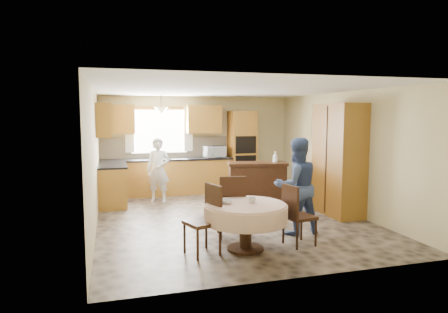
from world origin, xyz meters
TOP-DOWN VIEW (x-y plane):
  - floor at (0.00, 0.00)m, footprint 5.00×6.00m
  - ceiling at (0.00, 0.00)m, footprint 5.00×6.00m
  - wall_back at (0.00, 3.00)m, footprint 5.00×0.02m
  - wall_front at (0.00, -3.00)m, footprint 5.00×0.02m
  - wall_left at (-2.50, 0.00)m, footprint 0.02×6.00m
  - wall_right at (2.50, 0.00)m, footprint 0.02×6.00m
  - window at (-1.00, 2.98)m, footprint 1.40×0.03m
  - curtain_left at (-1.75, 2.93)m, footprint 0.22×0.02m
  - curtain_right at (-0.25, 2.93)m, footprint 0.22×0.02m
  - base_cab_back at (-0.85, 2.70)m, footprint 3.30×0.60m
  - counter_back at (-0.85, 2.70)m, footprint 3.30×0.64m
  - base_cab_left at (-2.20, 1.80)m, footprint 0.60×1.20m
  - counter_left at (-2.20, 1.80)m, footprint 0.64×1.20m
  - backsplash at (-0.85, 2.99)m, footprint 3.30×0.02m
  - wall_cab_left at (-2.05, 2.83)m, footprint 0.85×0.33m
  - wall_cab_right at (0.15, 2.83)m, footprint 0.90×0.33m
  - wall_cab_side at (-2.33, 1.80)m, footprint 0.33×1.20m
  - oven_tower at (1.15, 2.69)m, footprint 0.66×0.62m
  - oven_upper at (1.15, 2.38)m, footprint 0.56×0.01m
  - oven_lower at (1.15, 2.38)m, footprint 0.56×0.01m
  - pendant at (-1.00, 2.50)m, footprint 0.36×0.36m
  - sideboard at (0.88, 0.82)m, footprint 1.37×0.78m
  - space_heater at (2.20, 0.82)m, footprint 0.42×0.33m
  - cupboard at (2.22, -0.29)m, footprint 0.59×1.18m
  - dining_table at (-0.30, -1.83)m, footprint 1.25×1.25m
  - chair_left at (-0.89, -1.82)m, footprint 0.55×0.55m
  - chair_back at (-0.32, -1.20)m, footprint 0.51×0.51m
  - chair_right at (0.51, -1.86)m, footprint 0.49×0.49m
  - framed_picture at (2.47, 1.01)m, footprint 0.06×0.60m
  - microwave at (0.38, 2.65)m, footprint 0.58×0.45m
  - person_sink at (-1.16, 1.88)m, footprint 0.64×0.53m
  - person_dining at (0.80, -1.27)m, footprint 0.82×0.66m
  - bowl_sideboard at (0.56, 0.82)m, footprint 0.23×0.23m
  - bottle_sideboard at (1.30, 0.82)m, footprint 0.11×0.11m
  - cup_table at (-0.20, -1.83)m, footprint 0.14×0.14m
  - bowl_table at (-0.58, -1.75)m, footprint 0.25×0.25m

SIDE VIEW (x-z plane):
  - floor at x=0.00m, z-range -0.01..0.01m
  - space_heater at x=2.20m, z-range 0.00..0.53m
  - base_cab_back at x=-0.85m, z-range 0.00..0.88m
  - base_cab_left at x=-2.20m, z-range 0.00..0.88m
  - sideboard at x=0.88m, z-range 0.00..0.92m
  - chair_right at x=0.51m, z-range 0.05..1.01m
  - dining_table at x=-0.30m, z-range 0.20..0.91m
  - chair_left at x=-0.89m, z-range 0.05..1.06m
  - chair_back at x=-0.32m, z-range 0.05..1.10m
  - bowl_table at x=-0.58m, z-range 0.71..0.77m
  - person_sink at x=-1.16m, z-range 0.00..1.50m
  - oven_lower at x=1.15m, z-range 0.53..0.97m
  - cup_table at x=-0.20m, z-range 0.71..0.80m
  - person_dining at x=0.80m, z-range 0.00..1.64m
  - counter_back at x=-0.85m, z-range 0.88..0.92m
  - counter_left at x=-2.20m, z-range 0.88..0.92m
  - bowl_sideboard at x=0.56m, z-range 0.92..0.97m
  - oven_tower at x=1.15m, z-range 0.00..2.12m
  - bottle_sideboard at x=1.30m, z-range 0.92..1.21m
  - microwave at x=0.38m, z-range 0.92..1.21m
  - cupboard at x=2.22m, z-range 0.00..2.25m
  - backsplash at x=-0.85m, z-range 0.90..1.46m
  - wall_back at x=0.00m, z-range 0.00..2.50m
  - wall_front at x=0.00m, z-range 0.00..2.50m
  - wall_left at x=-2.50m, z-range 0.00..2.50m
  - wall_right at x=2.50m, z-range 0.00..2.50m
  - oven_upper at x=1.15m, z-range 1.02..1.48m
  - window at x=-1.00m, z-range 1.05..2.15m
  - curtain_left at x=-1.75m, z-range 1.08..2.22m
  - curtain_right at x=-0.25m, z-range 1.08..2.22m
  - framed_picture at x=2.47m, z-range 1.46..1.96m
  - wall_cab_left at x=-2.05m, z-range 1.55..2.27m
  - wall_cab_right at x=0.15m, z-range 1.55..2.27m
  - wall_cab_side at x=-2.33m, z-range 1.55..2.27m
  - pendant at x=-1.00m, z-range 2.03..2.21m
  - ceiling at x=0.00m, z-range 2.50..2.50m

